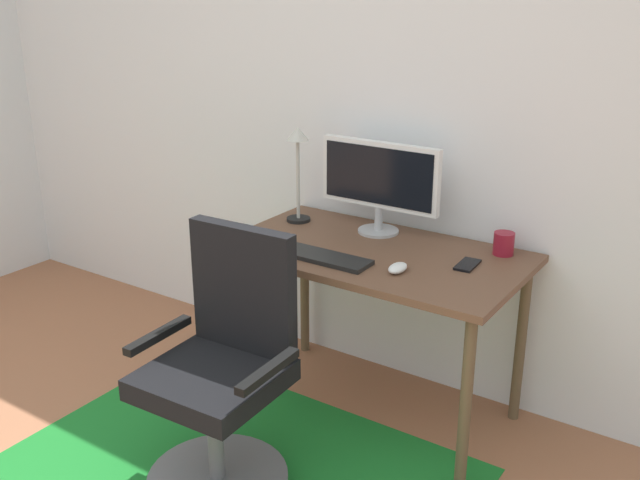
# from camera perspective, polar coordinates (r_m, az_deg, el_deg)

# --- Properties ---
(wall_back) EXTENTS (6.00, 0.10, 2.60)m
(wall_back) POSITION_cam_1_polar(r_m,az_deg,el_deg) (3.31, 5.22, 10.89)
(wall_back) COLOR white
(wall_back) RESTS_ON ground
(area_rug) EXTENTS (1.73, 1.19, 0.01)m
(area_rug) POSITION_cam_1_polar(r_m,az_deg,el_deg) (2.99, -6.63, -17.55)
(area_rug) COLOR #1B7629
(area_rug) RESTS_ON ground
(desk) EXTENTS (1.23, 0.70, 0.75)m
(desk) POSITION_cam_1_polar(r_m,az_deg,el_deg) (3.03, 4.21, -2.27)
(desk) COLOR brown
(desk) RESTS_ON ground
(monitor) EXTENTS (0.56, 0.18, 0.40)m
(monitor) POSITION_cam_1_polar(r_m,az_deg,el_deg) (3.15, 4.68, 4.78)
(monitor) COLOR #B2B2B7
(monitor) RESTS_ON desk
(keyboard) EXTENTS (0.43, 0.13, 0.02)m
(keyboard) POSITION_cam_1_polar(r_m,az_deg,el_deg) (2.91, -0.01, -1.28)
(keyboard) COLOR black
(keyboard) RESTS_ON desk
(computer_mouse) EXTENTS (0.06, 0.10, 0.03)m
(computer_mouse) POSITION_cam_1_polar(r_m,az_deg,el_deg) (2.79, 6.10, -2.19)
(computer_mouse) COLOR white
(computer_mouse) RESTS_ON desk
(coffee_cup) EXTENTS (0.08, 0.08, 0.09)m
(coffee_cup) POSITION_cam_1_polar(r_m,az_deg,el_deg) (3.03, 14.18, -0.27)
(coffee_cup) COLOR maroon
(coffee_cup) RESTS_ON desk
(cell_phone) EXTENTS (0.08, 0.14, 0.01)m
(cell_phone) POSITION_cam_1_polar(r_m,az_deg,el_deg) (2.89, 11.46, -1.91)
(cell_phone) COLOR black
(cell_phone) RESTS_ON desk
(desk_lamp) EXTENTS (0.11, 0.11, 0.44)m
(desk_lamp) POSITION_cam_1_polar(r_m,az_deg,el_deg) (3.28, -1.75, 6.50)
(desk_lamp) COLOR black
(desk_lamp) RESTS_ON desk
(office_chair) EXTENTS (0.55, 0.53, 0.98)m
(office_chair) POSITION_cam_1_polar(r_m,az_deg,el_deg) (2.74, -7.62, -11.39)
(office_chair) COLOR slate
(office_chair) RESTS_ON ground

